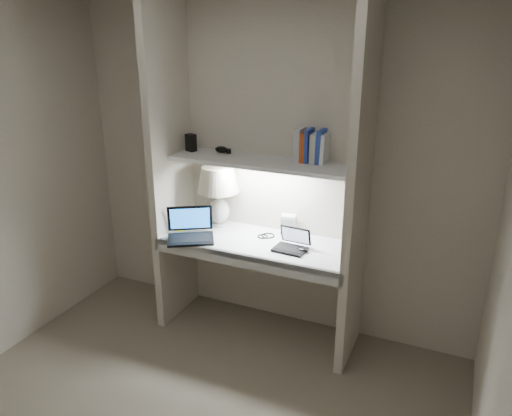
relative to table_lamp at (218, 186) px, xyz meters
The scene contains 17 objects.
back_wall 0.45m from the table_lamp, 15.81° to the left, with size 3.20×0.01×2.50m, color beige.
alcove_panel_left 0.39m from the table_lamp, 153.72° to the right, with size 0.06×0.55×2.50m, color beige.
alcove_panel_right 1.16m from the table_lamp, ahead, with size 0.06×0.55×2.50m, color beige.
desk 0.56m from the table_lamp, 21.54° to the right, with size 1.40×0.55×0.04m, color white.
desk_apron 0.70m from the table_lamp, 46.01° to the right, with size 1.46×0.03×0.10m, color silver.
shelf 0.48m from the table_lamp, ahead, with size 1.40×0.36×0.03m, color silver.
strip_light 0.47m from the table_lamp, ahead, with size 0.60×0.04×0.01m, color white.
table_lamp is the anchor object (origin of this frame).
laptop_main 0.42m from the table_lamp, 104.74° to the right, with size 0.44×0.43×0.23m.
laptop_netbook 0.77m from the table_lamp, 15.56° to the right, with size 0.24×0.22×0.15m.
speaker 0.63m from the table_lamp, ahead, with size 0.11×0.08×0.15m, color silver.
mouse 0.86m from the table_lamp, 15.23° to the right, with size 0.09×0.06×0.03m, color black.
cable_coil 0.55m from the table_lamp, ahead, with size 0.10×0.10×0.01m, color black.
sticky_note 0.46m from the table_lamp, 137.01° to the right, with size 0.07×0.07×0.00m, color #F5FC35.
book_row 0.83m from the table_lamp, ahead, with size 0.22×0.16×0.24m.
shelf_box 0.40m from the table_lamp, behind, with size 0.08×0.06×0.13m, color black.
shelf_gadget 0.30m from the table_lamp, 44.54° to the left, with size 0.11×0.08×0.05m, color black.
Camera 1 is at (1.38, -1.90, 2.27)m, focal length 35.00 mm.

